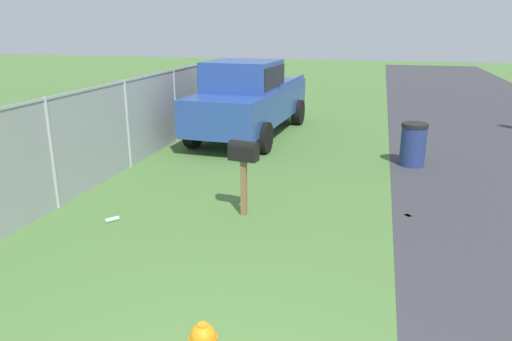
# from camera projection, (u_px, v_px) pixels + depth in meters

# --- Properties ---
(mailbox) EXTENTS (0.27, 0.49, 1.25)m
(mailbox) POSITION_uv_depth(u_px,v_px,m) (244.00, 157.00, 7.60)
(mailbox) COLOR brown
(mailbox) RESTS_ON ground
(pickup_truck) EXTENTS (5.62, 2.39, 2.09)m
(pickup_truck) POSITION_uv_depth(u_px,v_px,m) (249.00, 96.00, 13.07)
(pickup_truck) COLOR #284793
(pickup_truck) RESTS_ON ground
(trash_bin) EXTENTS (0.57, 0.57, 0.95)m
(trash_bin) POSITION_uv_depth(u_px,v_px,m) (413.00, 144.00, 10.49)
(trash_bin) COLOR navy
(trash_bin) RESTS_ON ground
(fence_section) EXTENTS (12.70, 0.07, 1.89)m
(fence_section) POSITION_uv_depth(u_px,v_px,m) (153.00, 111.00, 11.41)
(fence_section) COLOR #9EA3A8
(fence_section) RESTS_ON ground
(litter_bottle_near_hydrant) EXTENTS (0.22, 0.19, 0.07)m
(litter_bottle_near_hydrant) POSITION_uv_depth(u_px,v_px,m) (112.00, 219.00, 7.61)
(litter_bottle_near_hydrant) COLOR #B2D8BF
(litter_bottle_near_hydrant) RESTS_ON ground
(litter_wrapper_far_scatter) EXTENTS (0.15, 0.14, 0.01)m
(litter_wrapper_far_scatter) POSITION_uv_depth(u_px,v_px,m) (408.00, 215.00, 7.85)
(litter_wrapper_far_scatter) COLOR silver
(litter_wrapper_far_scatter) RESTS_ON ground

